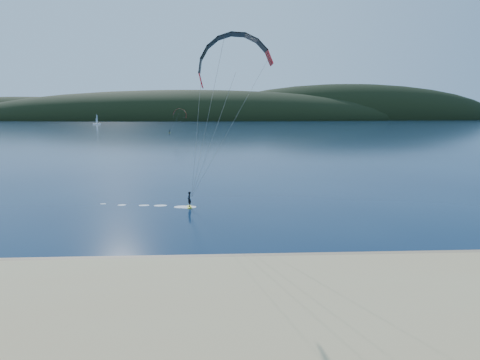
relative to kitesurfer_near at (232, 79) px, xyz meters
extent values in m
plane|color=#071A35|center=(-3.87, -15.37, -13.71)|extent=(1800.00, 1800.00, 0.00)
cube|color=#8D7252|center=(-3.87, -10.87, -13.66)|extent=(220.00, 2.50, 0.10)
ellipsoid|color=black|center=(-53.87, 704.63, -13.71)|extent=(840.00, 280.00, 110.00)
ellipsoid|color=black|center=(256.13, 744.63, -13.71)|extent=(600.00, 240.00, 140.00)
ellipsoid|color=black|center=(-383.87, 764.63, -13.71)|extent=(520.00, 220.00, 90.00)
cube|color=yellow|center=(-4.72, 5.88, -13.66)|extent=(0.65, 1.46, 0.08)
imported|color=black|center=(-4.72, 5.88, -12.76)|extent=(0.50, 0.69, 1.73)
cylinder|color=gray|center=(-2.02, 2.65, -5.94)|extent=(0.02, 0.02, 15.07)
cube|color=yellow|center=(-30.28, 187.69, -13.66)|extent=(1.29, 1.29, 0.08)
imported|color=black|center=(-30.28, 187.69, -12.78)|extent=(1.04, 1.04, 1.70)
cylinder|color=gray|center=(-26.86, 184.90, -8.05)|extent=(0.02, 0.02, 11.92)
cube|color=white|center=(-132.20, 384.95, -13.23)|extent=(7.91, 3.24, 1.35)
cylinder|color=white|center=(-132.20, 384.95, -7.93)|extent=(0.19, 0.19, 10.59)
cube|color=white|center=(-132.15, 386.29, -7.93)|extent=(0.30, 2.50, 7.70)
cube|color=white|center=(-132.15, 383.40, -9.86)|extent=(0.24, 1.92, 4.82)
camera|label=1|loc=(-1.06, -37.44, -3.30)|focal=29.14mm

